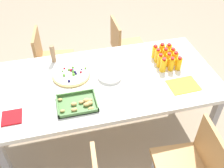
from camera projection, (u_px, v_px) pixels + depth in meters
ground_plane at (107, 132)px, 2.80m from camera, size 12.00×12.00×0.00m
party_table at (106, 85)px, 2.34m from camera, size 2.02×0.98×0.75m
chair_far_left at (191, 163)px, 1.95m from camera, size 0.43×0.43×0.83m
chair_near_left at (125, 45)px, 3.17m from camera, size 0.40×0.40×0.83m
chair_near_right at (50, 58)px, 2.97m from camera, size 0.45×0.45×0.83m
juice_bottle_0 at (168, 50)px, 2.54m from camera, size 0.06×0.06×0.13m
juice_bottle_1 at (162, 50)px, 2.53m from camera, size 0.06×0.06×0.15m
juice_bottle_2 at (155, 52)px, 2.51m from camera, size 0.06×0.06×0.14m
juice_bottle_3 at (172, 54)px, 2.49m from camera, size 0.06×0.06×0.13m
juice_bottle_4 at (165, 55)px, 2.47m from camera, size 0.06×0.06×0.14m
juice_bottle_5 at (157, 56)px, 2.46m from camera, size 0.05×0.05×0.15m
juice_bottle_6 at (175, 58)px, 2.43m from camera, size 0.06×0.06×0.14m
juice_bottle_7 at (168, 60)px, 2.41m from camera, size 0.05×0.05×0.14m
juice_bottle_8 at (160, 61)px, 2.40m from camera, size 0.05×0.05×0.14m
juice_bottle_9 at (179, 64)px, 2.37m from camera, size 0.05×0.05×0.14m
juice_bottle_10 at (171, 64)px, 2.36m from camera, size 0.05×0.05×0.14m
juice_bottle_11 at (163, 65)px, 2.35m from camera, size 0.06×0.06×0.14m
fruit_pizza at (71, 74)px, 2.33m from camera, size 0.34×0.34×0.05m
snack_tray at (79, 104)px, 2.05m from camera, size 0.32×0.25×0.04m
plate_stack at (110, 76)px, 2.31m from camera, size 0.22×0.22×0.03m
napkin_stack at (12, 117)px, 1.96m from camera, size 0.15×0.15×0.01m
cardboard_tube at (53, 54)px, 2.45m from camera, size 0.04×0.04×0.18m
paper_folder at (183, 85)px, 2.24m from camera, size 0.27×0.21×0.01m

